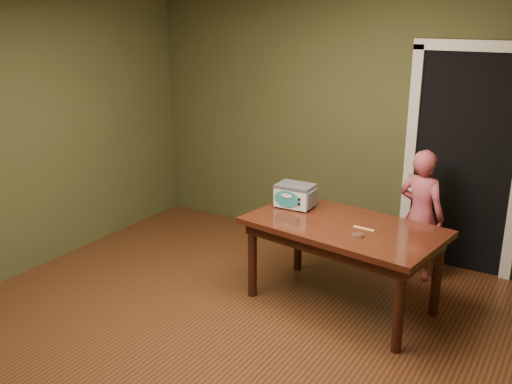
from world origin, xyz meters
TOP-DOWN VIEW (x-y plane):
  - floor at (0.00, 0.00)m, footprint 5.00×5.00m
  - room_shell at (0.00, 0.00)m, footprint 4.52×5.02m
  - doorway at (1.30, 2.78)m, footprint 1.10×0.66m
  - dining_table at (0.66, 1.16)m, footprint 1.71×1.11m
  - toy_oven at (0.11, 1.33)m, footprint 0.35×0.25m
  - baking_pan at (0.86, 0.97)m, footprint 0.10×0.10m
  - spatula at (0.84, 1.14)m, footprint 0.18×0.04m
  - child at (1.06, 2.06)m, footprint 0.52×0.41m

SIDE VIEW (x-z plane):
  - floor at x=0.00m, z-range 0.00..0.00m
  - child at x=1.06m, z-range 0.00..1.25m
  - dining_table at x=0.66m, z-range 0.28..1.03m
  - spatula at x=0.84m, z-range 0.75..0.76m
  - baking_pan at x=0.86m, z-range 0.75..0.77m
  - toy_oven at x=0.11m, z-range 0.76..0.97m
  - doorway at x=1.30m, z-range -0.07..2.18m
  - room_shell at x=0.00m, z-range 0.40..3.01m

